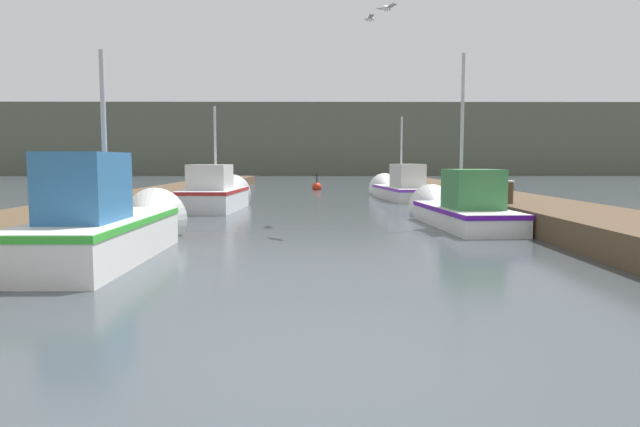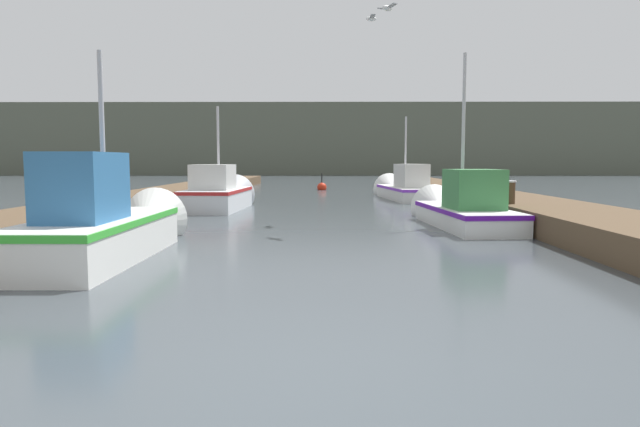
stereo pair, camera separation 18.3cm
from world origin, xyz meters
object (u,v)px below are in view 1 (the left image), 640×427
object	(u,v)px
seagull_1	(369,19)
fishing_boat_2	(217,194)
fishing_boat_3	(399,188)
fishing_boat_0	(111,225)
channel_buoy	(317,187)
mooring_piling_0	(507,203)
seagull_lead	(386,8)
mooring_piling_1	(216,186)
fishing_boat_1	(459,208)

from	to	relation	value
seagull_1	fishing_boat_2	bearing A→B (deg)	-131.26
fishing_boat_3	seagull_1	size ratio (longest dim) A/B	10.91
fishing_boat_0	fishing_boat_3	xyz separation A→B (m)	(6.84, 14.42, -0.08)
fishing_boat_2	channel_buoy	xyz separation A→B (m)	(3.26, 12.13, -0.34)
fishing_boat_2	mooring_piling_0	size ratio (longest dim) A/B	4.32
seagull_lead	seagull_1	world-z (taller)	seagull_1
fishing_boat_0	seagull_lead	world-z (taller)	seagull_lead
fishing_boat_2	mooring_piling_0	bearing A→B (deg)	-28.05
channel_buoy	seagull_lead	world-z (taller)	seagull_lead
mooring_piling_1	fishing_boat_1	bearing A→B (deg)	-53.23
fishing_boat_2	fishing_boat_3	bearing A→B (deg)	40.68
mooring_piling_1	fishing_boat_2	bearing A→B (deg)	-79.62
fishing_boat_2	seagull_lead	xyz separation A→B (m)	(4.83, -5.33, 4.52)
fishing_boat_2	fishing_boat_3	xyz separation A→B (m)	(6.69, 5.18, -0.06)
fishing_boat_0	seagull_lead	bearing A→B (deg)	38.25
channel_buoy	fishing_boat_3	bearing A→B (deg)	-63.69
fishing_boat_0	fishing_boat_2	xyz separation A→B (m)	(0.15, 9.24, -0.03)
mooring_piling_1	seagull_1	distance (m)	11.48
fishing_boat_1	channel_buoy	bearing A→B (deg)	97.40
mooring_piling_1	fishing_boat_3	bearing A→B (deg)	-3.16
mooring_piling_0	seagull_1	bearing A→B (deg)	154.08
fishing_boat_1	mooring_piling_0	size ratio (longest dim) A/B	4.70
fishing_boat_3	seagull_lead	distance (m)	11.62
seagull_1	fishing_boat_1	bearing A→B (deg)	45.50
seagull_lead	seagull_1	bearing A→B (deg)	147.36
fishing_boat_0	mooring_piling_1	size ratio (longest dim) A/B	5.04
fishing_boat_1	seagull_lead	bearing A→B (deg)	-166.96
fishing_boat_0	channel_buoy	world-z (taller)	fishing_boat_0
fishing_boat_1	mooring_piling_0	bearing A→B (deg)	-4.01
fishing_boat_3	mooring_piling_1	distance (m)	7.73
fishing_boat_0	mooring_piling_0	xyz separation A→B (m)	(8.05, 4.49, 0.04)
fishing_boat_3	fishing_boat_0	bearing A→B (deg)	-121.23
fishing_boat_0	fishing_boat_1	size ratio (longest dim) A/B	1.01
mooring_piling_0	mooring_piling_1	bearing A→B (deg)	130.78
channel_buoy	mooring_piling_1	bearing A→B (deg)	-123.32
fishing_boat_0	mooring_piling_1	distance (m)	14.87
fishing_boat_2	seagull_1	distance (m)	7.39
fishing_boat_1	seagull_lead	world-z (taller)	seagull_lead
seagull_1	mooring_piling_0	bearing A→B (deg)	57.06
fishing_boat_3	channel_buoy	distance (m)	7.75
fishing_boat_0	fishing_boat_3	size ratio (longest dim) A/B	0.85
fishing_boat_2	seagull_1	size ratio (longest dim) A/B	8.44
channel_buoy	fishing_boat_2	bearing A→B (deg)	-105.04
fishing_boat_1	channel_buoy	size ratio (longest dim) A/B	5.07
fishing_boat_2	seagull_lead	world-z (taller)	seagull_lead
mooring_piling_1	channel_buoy	bearing A→B (deg)	56.68
fishing_boat_3	seagull_lead	size ratio (longest dim) A/B	12.00
fishing_boat_0	channel_buoy	distance (m)	21.64
mooring_piling_0	seagull_1	world-z (taller)	seagull_1
seagull_1	mooring_piling_1	bearing A→B (deg)	-154.14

